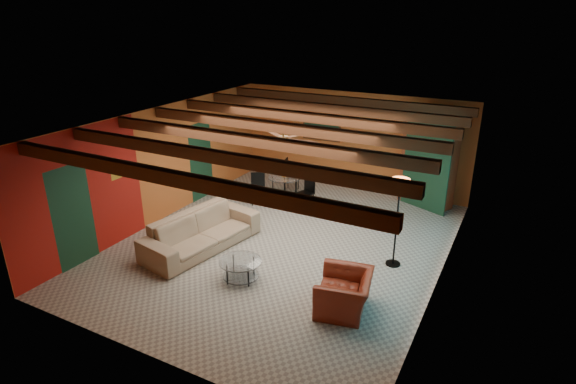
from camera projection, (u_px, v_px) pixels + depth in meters
The scene contains 11 objects.
room at pixel (286, 137), 9.35m from camera, with size 6.52×8.01×2.71m.
sofa at pixel (201, 231), 9.84m from camera, with size 2.61×1.02×0.76m, color #8F755C.
armchair at pixel (344, 293), 7.81m from camera, with size 1.01×0.88×0.66m, color maroon.
coffee_table at pixel (241, 270), 8.72m from camera, with size 0.80×0.80×0.41m, color white, non-canonical shape.
dining_table at pixel (285, 184), 12.29m from camera, with size 1.77×1.77×0.92m, color silver, non-canonical shape.
armoire at pixel (429, 163), 11.81m from camera, with size 1.27×0.62×2.23m, color brown.
floor_lamp at pixel (397, 223), 8.99m from camera, with size 0.37×0.37×1.82m, color black, non-canonical shape.
ceiling_fan at pixel (283, 139), 9.26m from camera, with size 1.50×1.50×0.44m, color #472614, non-canonical shape.
painting at pixel (321, 127), 13.17m from camera, with size 1.05×0.03×0.65m, color black.
potted_plant at pixel (435, 111), 11.32m from camera, with size 0.40×0.34×0.44m, color #26661E.
vase at pixel (284, 164), 12.08m from camera, with size 0.19×0.19×0.20m, color orange.
Camera 1 is at (4.26, -7.93, 4.75)m, focal length 29.09 mm.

